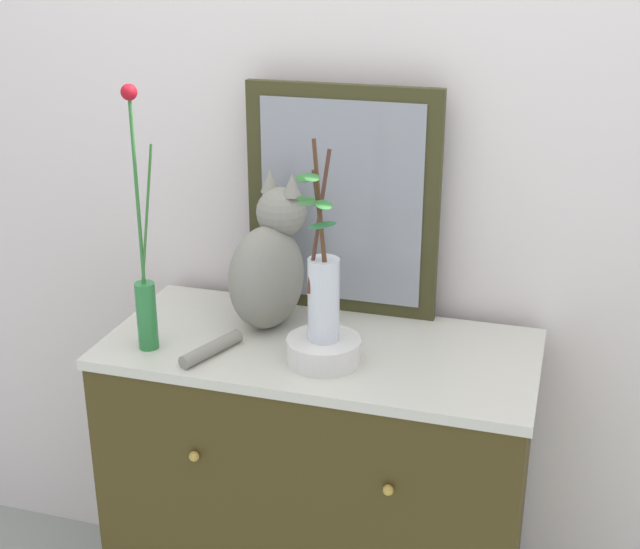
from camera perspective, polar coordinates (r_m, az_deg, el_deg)
wall_back at (r=2.26m, az=2.32°, el=7.72°), size 4.40×0.08×2.60m
sideboard at (r=2.34m, az=-0.00°, el=-14.69°), size 1.03×0.50×0.91m
mirror_leaning at (r=2.19m, az=1.45°, el=4.76°), size 0.49×0.03×0.58m
cat_sitting at (r=2.14m, az=-3.37°, el=0.58°), size 0.23×0.41×0.39m
vase_slim_green at (r=2.06m, az=-11.37°, el=-0.71°), size 0.07×0.05×0.62m
bowl_porcelain at (r=2.01m, az=0.23°, el=-4.96°), size 0.17×0.17×0.06m
vase_glass_clear at (r=1.94m, az=0.18°, el=-0.85°), size 0.13×0.17×0.46m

